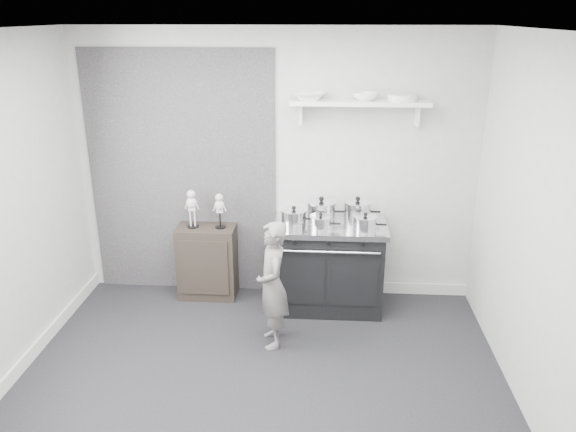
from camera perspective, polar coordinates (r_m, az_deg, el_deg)
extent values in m
plane|color=black|center=(4.60, -3.18, -17.65)|extent=(4.00, 4.00, 0.00)
cube|color=#AEADAB|center=(5.63, -1.26, 4.96)|extent=(4.00, 0.02, 2.70)
cube|color=#AEADAB|center=(2.38, -9.25, -18.12)|extent=(4.00, 0.02, 2.70)
cube|color=#AEADAB|center=(4.18, 24.81, -2.35)|extent=(0.02, 3.60, 2.70)
cube|color=silver|center=(3.65, -4.02, 18.26)|extent=(4.00, 3.60, 0.02)
cube|color=black|center=(5.80, -10.67, 4.06)|extent=(1.90, 0.02, 2.50)
cube|color=silver|center=(6.07, 8.33, -7.14)|extent=(2.00, 0.03, 0.12)
cube|color=silver|center=(5.16, -26.34, -14.50)|extent=(0.03, 3.60, 0.12)
cube|color=white|center=(5.35, 7.30, 11.36)|extent=(1.30, 0.26, 0.04)
cube|color=white|center=(5.44, 1.31, 10.36)|extent=(0.03, 0.12, 0.20)
cube|color=white|center=(5.50, 13.02, 9.98)|extent=(0.03, 0.12, 0.20)
cube|color=black|center=(5.63, 4.08, -5.20)|extent=(1.05, 0.63, 0.84)
cube|color=silver|center=(5.45, 4.20, -0.96)|extent=(1.11, 0.67, 0.05)
cube|color=black|center=(5.34, 1.38, -6.36)|extent=(0.44, 0.02, 0.54)
cube|color=black|center=(5.34, 6.80, -6.48)|extent=(0.44, 0.02, 0.54)
cylinder|color=silver|center=(5.18, 4.17, -3.68)|extent=(0.94, 0.02, 0.02)
cylinder|color=black|center=(5.17, 0.71, -2.67)|extent=(0.04, 0.03, 0.04)
cylinder|color=black|center=(5.16, 4.19, -2.76)|extent=(0.04, 0.03, 0.04)
cylinder|color=black|center=(5.18, 7.67, -2.83)|extent=(0.04, 0.03, 0.04)
cube|color=black|center=(5.88, -8.17, -4.61)|extent=(0.59, 0.34, 0.76)
imported|color=slate|center=(4.91, -1.59, -7.02)|extent=(0.36, 0.47, 1.16)
cylinder|color=silver|center=(5.34, 0.59, -0.25)|extent=(0.24, 0.24, 0.14)
cylinder|color=silver|center=(5.32, 0.59, 0.54)|extent=(0.24, 0.24, 0.02)
sphere|color=black|center=(5.31, 0.60, 0.83)|extent=(0.04, 0.04, 0.04)
cylinder|color=black|center=(5.34, 2.28, -0.29)|extent=(0.10, 0.02, 0.02)
cylinder|color=silver|center=(5.51, 3.39, 0.50)|extent=(0.28, 0.28, 0.17)
cylinder|color=silver|center=(5.48, 3.41, 1.41)|extent=(0.29, 0.29, 0.02)
sphere|color=black|center=(5.46, 3.42, 1.74)|extent=(0.05, 0.05, 0.05)
cylinder|color=black|center=(5.51, 5.27, 0.45)|extent=(0.10, 0.02, 0.02)
cylinder|color=silver|center=(5.52, 7.06, 0.47)|extent=(0.27, 0.27, 0.18)
cylinder|color=silver|center=(5.49, 7.10, 1.42)|extent=(0.28, 0.28, 0.02)
sphere|color=black|center=(5.48, 7.11, 1.74)|extent=(0.05, 0.05, 0.05)
cylinder|color=black|center=(5.53, 8.86, 0.43)|extent=(0.10, 0.02, 0.02)
cylinder|color=silver|center=(5.27, 7.83, -0.83)|extent=(0.22, 0.22, 0.13)
cylinder|color=silver|center=(5.24, 7.86, -0.11)|extent=(0.23, 0.23, 0.02)
sphere|color=black|center=(5.23, 7.88, 0.17)|extent=(0.04, 0.04, 0.04)
cylinder|color=black|center=(5.28, 9.44, -0.86)|extent=(0.10, 0.02, 0.02)
cylinder|color=silver|center=(5.27, 3.31, -0.74)|extent=(0.20, 0.20, 0.11)
cylinder|color=silver|center=(5.25, 3.33, -0.09)|extent=(0.21, 0.21, 0.02)
sphere|color=black|center=(5.24, 3.33, 0.18)|extent=(0.04, 0.04, 0.04)
cylinder|color=black|center=(5.27, 4.85, -0.78)|extent=(0.10, 0.02, 0.02)
imported|color=white|center=(5.34, 2.15, 12.11)|extent=(0.31, 0.31, 0.08)
imported|color=white|center=(5.35, 7.84, 11.93)|extent=(0.23, 0.23, 0.07)
cylinder|color=silver|center=(5.38, 11.52, 11.71)|extent=(0.28, 0.28, 0.06)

